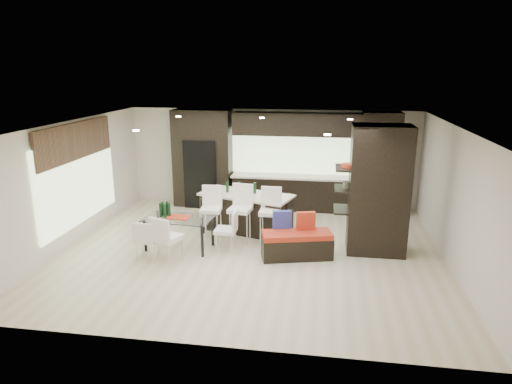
% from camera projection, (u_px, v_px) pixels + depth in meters
% --- Properties ---
extents(ground, '(8.00, 8.00, 0.00)m').
position_uv_depth(ground, '(252.00, 251.00, 9.79)').
color(ground, beige).
rests_on(ground, ground).
extents(back_wall, '(8.00, 0.02, 2.70)m').
position_uv_depth(back_wall, '(272.00, 158.00, 12.76)').
color(back_wall, silver).
rests_on(back_wall, ground).
extents(left_wall, '(0.02, 7.00, 2.70)m').
position_uv_depth(left_wall, '(72.00, 183.00, 10.01)').
color(left_wall, silver).
rests_on(left_wall, ground).
extents(right_wall, '(0.02, 7.00, 2.70)m').
position_uv_depth(right_wall, '(455.00, 198.00, 8.84)').
color(right_wall, silver).
rests_on(right_wall, ground).
extents(ceiling, '(8.00, 7.00, 0.02)m').
position_uv_depth(ceiling, '(251.00, 125.00, 9.07)').
color(ceiling, white).
rests_on(ceiling, ground).
extents(window_left, '(0.04, 3.20, 1.90)m').
position_uv_depth(window_left, '(79.00, 181.00, 10.20)').
color(window_left, '#B2D199').
rests_on(window_left, left_wall).
extents(window_back, '(3.40, 0.04, 1.20)m').
position_uv_depth(window_back, '(293.00, 152.00, 12.58)').
color(window_back, '#B2D199').
rests_on(window_back, back_wall).
extents(stone_accent, '(0.08, 3.00, 0.80)m').
position_uv_depth(stone_accent, '(76.00, 141.00, 9.95)').
color(stone_accent, brown).
rests_on(stone_accent, left_wall).
extents(ceiling_spots, '(4.00, 3.00, 0.02)m').
position_uv_depth(ceiling_spots, '(253.00, 124.00, 9.31)').
color(ceiling_spots, white).
rests_on(ceiling_spots, ceiling).
extents(back_cabinetry, '(6.80, 0.68, 2.70)m').
position_uv_depth(back_cabinetry, '(289.00, 161.00, 12.38)').
color(back_cabinetry, black).
rests_on(back_cabinetry, ground).
extents(refrigerator, '(0.90, 0.68, 1.90)m').
position_uv_depth(refrigerator, '(203.00, 173.00, 12.79)').
color(refrigerator, black).
rests_on(refrigerator, ground).
extents(partition_column, '(1.20, 0.80, 2.70)m').
position_uv_depth(partition_column, '(379.00, 190.00, 9.43)').
color(partition_column, black).
rests_on(partition_column, ground).
extents(kitchen_island, '(2.35, 1.54, 0.90)m').
position_uv_depth(kitchen_island, '(246.00, 212.00, 10.91)').
color(kitchen_island, black).
rests_on(kitchen_island, ground).
extents(stool_left, '(0.48, 0.48, 1.01)m').
position_uv_depth(stool_left, '(211.00, 219.00, 10.24)').
color(stool_left, white).
rests_on(stool_left, ground).
extents(stool_mid, '(0.53, 0.53, 1.06)m').
position_uv_depth(stool_mid, '(240.00, 220.00, 10.13)').
color(stool_mid, white).
rests_on(stool_mid, ground).
extents(stool_right, '(0.46, 0.46, 1.03)m').
position_uv_depth(stool_right, '(270.00, 222.00, 10.04)').
color(stool_right, white).
rests_on(stool_right, ground).
extents(bench, '(1.53, 0.89, 0.55)m').
position_uv_depth(bench, '(297.00, 245.00, 9.38)').
color(bench, black).
rests_on(bench, ground).
extents(floor_vase, '(0.40, 0.40, 1.06)m').
position_uv_depth(floor_vase, '(360.00, 220.00, 10.12)').
color(floor_vase, '#474D37').
rests_on(floor_vase, ground).
extents(dining_table, '(1.51, 0.94, 0.70)m').
position_uv_depth(dining_table, '(179.00, 233.00, 9.85)').
color(dining_table, white).
rests_on(dining_table, ground).
extents(chair_near, '(0.64, 0.64, 0.91)m').
position_uv_depth(chair_near, '(168.00, 241.00, 9.12)').
color(chair_near, white).
rests_on(chair_near, ground).
extents(chair_far, '(0.44, 0.44, 0.79)m').
position_uv_depth(chair_far, '(147.00, 242.00, 9.23)').
color(chair_far, white).
rests_on(chair_far, ground).
extents(chair_end, '(0.45, 0.45, 0.82)m').
position_uv_depth(chair_end, '(226.00, 233.00, 9.68)').
color(chair_end, white).
rests_on(chair_end, ground).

